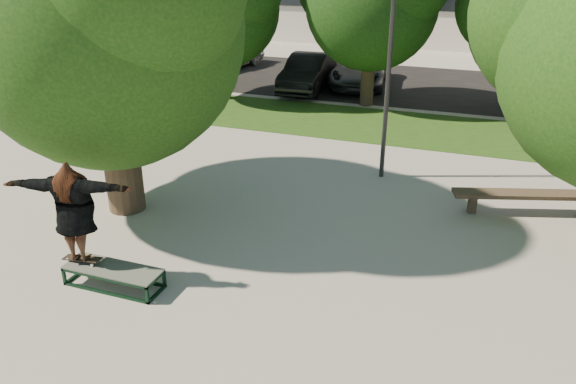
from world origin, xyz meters
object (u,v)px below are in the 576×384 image
at_px(bystander, 126,170).
at_px(bench, 530,196).
at_px(lamppost, 390,57).
at_px(car_grey, 360,70).
at_px(grind_box, 114,277).
at_px(car_silver_a, 228,53).
at_px(car_dark, 308,72).
at_px(tree_left, 102,11).
at_px(car_silver_b, 560,84).

relative_size(bystander, bench, 0.50).
xyz_separation_m(lamppost, car_grey, (-3.00, 10.12, -2.47)).
relative_size(lamppost, grind_box, 3.39).
height_order(bystander, car_silver_a, bystander).
bearing_deg(car_dark, lamppost, -63.52).
distance_m(car_silver_a, car_dark, 5.95).
distance_m(lamppost, bench, 4.63).
distance_m(tree_left, bench, 10.14).
xyz_separation_m(bench, car_dark, (-8.46, 9.58, 0.30)).
bearing_deg(grind_box, car_grey, 88.31).
xyz_separation_m(grind_box, car_grey, (0.50, 16.97, 0.49)).
bearing_deg(car_silver_a, bystander, -61.08).
bearing_deg(car_grey, tree_left, -105.89).
xyz_separation_m(tree_left, lamppost, (5.29, 3.91, -1.27)).
height_order(bench, car_dark, car_dark).
bearing_deg(lamppost, car_grey, 106.52).
bearing_deg(tree_left, lamppost, 36.42).
height_order(grind_box, car_silver_b, car_silver_b).
height_order(lamppost, car_silver_a, lamppost).
relative_size(car_dark, car_silver_b, 0.88).
height_order(bystander, car_silver_b, bystander).
height_order(tree_left, car_grey, tree_left).
xyz_separation_m(lamppost, bench, (3.60, -1.08, -2.71)).
relative_size(bench, car_grey, 0.70).
relative_size(bystander, car_silver_b, 0.33).
bearing_deg(car_dark, car_grey, 37.72).
xyz_separation_m(lamppost, bystander, (-5.31, -3.75, -2.30)).
bearing_deg(car_grey, car_silver_a, 162.20).
xyz_separation_m(car_dark, car_grey, (1.86, 1.62, -0.06)).
bearing_deg(grind_box, car_silver_b, 63.13).
distance_m(lamppost, car_silver_a, 15.43).
xyz_separation_m(grind_box, car_silver_a, (-6.50, 18.36, 0.56)).
bearing_deg(car_silver_b, lamppost, -112.50).
bearing_deg(tree_left, bench, 17.60).
distance_m(bench, car_dark, 12.79).
relative_size(tree_left, car_silver_a, 1.62).
bearing_deg(car_silver_b, bench, -92.65).
xyz_separation_m(bystander, car_dark, (0.45, 12.25, -0.12)).
bearing_deg(tree_left, car_grey, 80.71).
bearing_deg(lamppost, car_silver_b, 63.24).
relative_size(grind_box, bystander, 1.05).
distance_m(tree_left, bystander, 3.57).
relative_size(car_silver_a, car_grey, 0.90).
distance_m(tree_left, car_grey, 14.69).
xyz_separation_m(car_dark, car_silver_b, (9.77, 1.24, 0.00)).
distance_m(grind_box, car_silver_a, 19.48).
xyz_separation_m(tree_left, car_dark, (0.43, 12.41, -3.68)).
distance_m(lamppost, car_dark, 10.08).
height_order(lamppost, bench, lamppost).
bearing_deg(grind_box, lamppost, 62.97).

